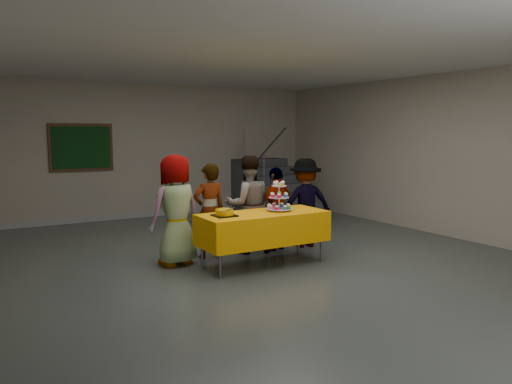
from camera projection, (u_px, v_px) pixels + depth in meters
room_shell at (266, 117)px, 6.94m from camera, size 10.00×10.04×3.02m
bake_table at (263, 227)px, 7.22m from camera, size 1.88×0.78×0.77m
cupcake_stand at (279, 199)px, 7.34m from camera, size 0.38×0.38×0.44m
bear_cake at (224, 212)px, 6.89m from camera, size 0.32×0.36×0.12m
schoolchild_a at (176, 210)px, 7.21m from camera, size 0.88×0.67×1.61m
schoolchild_b at (209, 211)px, 7.64m from camera, size 0.54×0.36×1.45m
schoolchild_c at (248, 204)px, 7.95m from camera, size 0.87×0.74×1.56m
schoolchild_d at (277, 209)px, 8.16m from camera, size 0.86×0.56×1.36m
schoolchild_e at (305, 203)px, 8.38m from camera, size 1.07×0.77×1.49m
staircase at (272, 192)px, 12.01m from camera, size 1.30×2.40×2.04m
noticeboard at (81, 148)px, 10.47m from camera, size 1.30×0.05×1.00m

